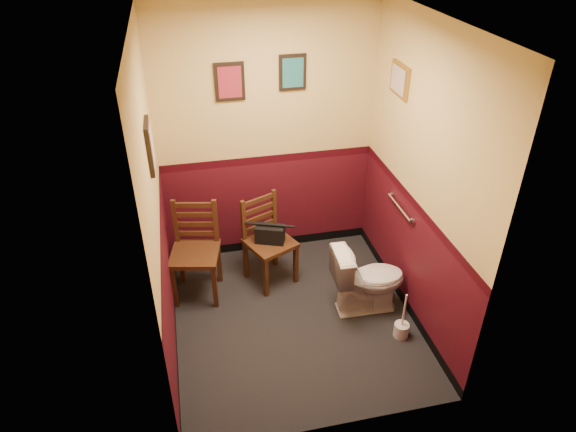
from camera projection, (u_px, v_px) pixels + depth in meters
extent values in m
cube|color=black|center=(294.00, 318.00, 4.89)|extent=(2.20, 2.40, 0.00)
cube|color=silver|center=(296.00, 22.00, 3.45)|extent=(2.20, 2.40, 0.00)
cube|color=#440D17|center=(268.00, 138.00, 5.16)|extent=(2.20, 0.00, 2.70)
cube|color=#440D17|center=(338.00, 290.00, 3.18)|extent=(2.20, 0.00, 2.70)
cube|color=#440D17|center=(156.00, 211.00, 3.97)|extent=(0.00, 2.40, 2.70)
cube|color=#440D17|center=(420.00, 182.00, 4.37)|extent=(0.00, 2.40, 2.70)
cylinder|color=silver|center=(399.00, 207.00, 4.78)|extent=(0.03, 0.50, 0.03)
cylinder|color=silver|center=(412.00, 221.00, 4.58)|extent=(0.02, 0.06, 0.06)
cylinder|color=silver|center=(391.00, 194.00, 4.99)|extent=(0.02, 0.06, 0.06)
cube|color=black|center=(230.00, 82.00, 4.76)|extent=(0.28, 0.03, 0.36)
cube|color=maroon|center=(230.00, 82.00, 4.75)|extent=(0.22, 0.01, 0.30)
cube|color=black|center=(293.00, 72.00, 4.85)|extent=(0.26, 0.03, 0.34)
cube|color=#22676D|center=(293.00, 73.00, 4.83)|extent=(0.20, 0.01, 0.28)
cube|color=black|center=(150.00, 146.00, 3.79)|extent=(0.03, 0.30, 0.38)
cube|color=tan|center=(152.00, 146.00, 3.79)|extent=(0.01, 0.24, 0.31)
cube|color=olive|center=(400.00, 80.00, 4.49)|extent=(0.03, 0.34, 0.28)
cube|color=tan|center=(398.00, 80.00, 4.49)|extent=(0.01, 0.28, 0.22)
imported|color=white|center=(368.00, 279.00, 4.84)|extent=(0.71, 0.41, 0.69)
cylinder|color=silver|center=(401.00, 330.00, 4.66)|extent=(0.14, 0.14, 0.14)
cylinder|color=silver|center=(404.00, 311.00, 4.54)|extent=(0.02, 0.02, 0.38)
cube|color=#402413|center=(195.00, 254.00, 4.94)|extent=(0.54, 0.54, 0.04)
cube|color=#402413|center=(174.00, 287.00, 4.91)|extent=(0.05, 0.05, 0.49)
cube|color=#402413|center=(181.00, 262.00, 5.23)|extent=(0.05, 0.05, 0.49)
cube|color=#402413|center=(215.00, 287.00, 4.91)|extent=(0.05, 0.05, 0.49)
cube|color=#402413|center=(219.00, 262.00, 5.24)|extent=(0.05, 0.05, 0.49)
cube|color=#402413|center=(175.00, 222.00, 4.98)|extent=(0.05, 0.05, 0.49)
cube|color=#402413|center=(216.00, 222.00, 4.98)|extent=(0.05, 0.05, 0.49)
cube|color=#402413|center=(197.00, 233.00, 5.05)|extent=(0.37, 0.10, 0.05)
cube|color=#402413|center=(196.00, 224.00, 5.00)|extent=(0.37, 0.10, 0.05)
cube|color=#402413|center=(195.00, 215.00, 4.94)|extent=(0.37, 0.10, 0.05)
cube|color=#402413|center=(194.00, 205.00, 4.88)|extent=(0.37, 0.10, 0.05)
cube|color=#402413|center=(270.00, 243.00, 5.14)|extent=(0.57, 0.57, 0.04)
cube|color=#402413|center=(266.00, 277.00, 5.05)|extent=(0.05, 0.05, 0.46)
cube|color=#402413|center=(246.00, 259.00, 5.30)|extent=(0.05, 0.05, 0.46)
cube|color=#402413|center=(296.00, 264.00, 5.23)|extent=(0.05, 0.05, 0.46)
cube|color=#402413|center=(275.00, 247.00, 5.48)|extent=(0.05, 0.05, 0.46)
cube|color=#402413|center=(243.00, 221.00, 5.06)|extent=(0.05, 0.05, 0.46)
cube|color=#402413|center=(274.00, 210.00, 5.24)|extent=(0.05, 0.05, 0.46)
cube|color=#402413|center=(259.00, 226.00, 5.22)|extent=(0.33, 0.17, 0.05)
cube|color=#402413|center=(259.00, 218.00, 5.16)|extent=(0.33, 0.17, 0.05)
cube|color=#402413|center=(259.00, 209.00, 5.11)|extent=(0.33, 0.17, 0.05)
cube|color=#402413|center=(258.00, 200.00, 5.05)|extent=(0.33, 0.17, 0.05)
cube|color=black|center=(270.00, 234.00, 5.08)|extent=(0.32, 0.24, 0.18)
cylinder|color=black|center=(270.00, 225.00, 5.03)|extent=(0.24, 0.11, 0.03)
cylinder|color=silver|center=(263.00, 252.00, 5.71)|extent=(0.11, 0.11, 0.10)
cylinder|color=silver|center=(274.00, 250.00, 5.73)|extent=(0.11, 0.11, 0.10)
cylinder|color=silver|center=(268.00, 244.00, 5.66)|extent=(0.11, 0.11, 0.10)
cylinder|color=silver|center=(268.00, 238.00, 5.59)|extent=(0.11, 0.11, 0.10)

